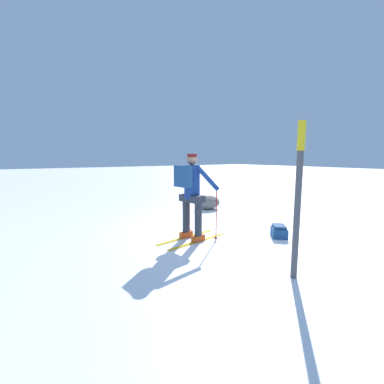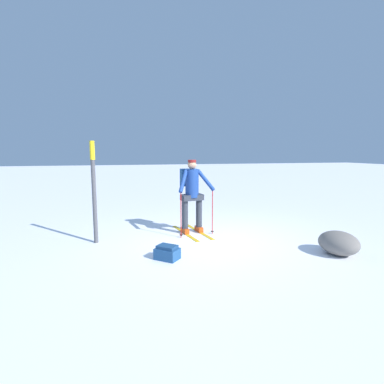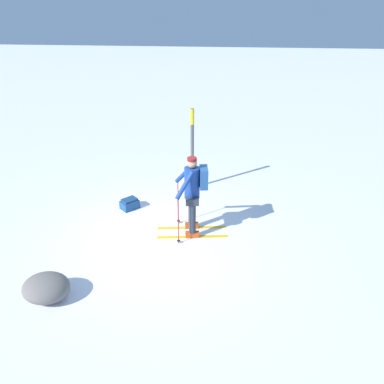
% 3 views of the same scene
% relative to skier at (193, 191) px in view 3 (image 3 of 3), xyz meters
% --- Properties ---
extents(ground_plane, '(80.00, 80.00, 0.00)m').
position_rel_skier_xyz_m(ground_plane, '(-0.66, -0.22, -1.04)').
color(ground_plane, white).
extents(skier, '(1.61, 0.95, 1.79)m').
position_rel_skier_xyz_m(skier, '(0.00, 0.00, 0.00)').
color(skier, gold).
rests_on(skier, ground_plane).
extents(dropped_backpack, '(0.51, 0.52, 0.26)m').
position_rel_skier_xyz_m(dropped_backpack, '(-1.69, 0.92, -0.91)').
color(dropped_backpack, navy).
rests_on(dropped_backpack, ground_plane).
extents(trail_marker, '(0.10, 0.10, 2.21)m').
position_rel_skier_xyz_m(trail_marker, '(-0.27, 2.25, 0.24)').
color(trail_marker, '#4C4C51').
rests_on(trail_marker, ground_plane).
extents(rock_boulder, '(0.82, 0.70, 0.45)m').
position_rel_skier_xyz_m(rock_boulder, '(-2.28, -2.35, -0.81)').
color(rock_boulder, slate).
rests_on(rock_boulder, ground_plane).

